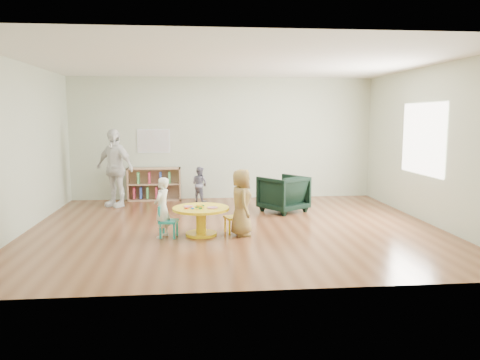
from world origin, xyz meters
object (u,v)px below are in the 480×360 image
(armchair, at_px, (283,194))
(toddler, at_px, (200,184))
(child_right, at_px, (241,202))
(kid_chair_left, at_px, (166,220))
(bookshelf, at_px, (154,184))
(kid_chair_right, at_px, (236,216))
(child_left, at_px, (162,208))
(activity_table, at_px, (201,216))
(adult_caretaker, at_px, (114,168))

(armchair, bearing_deg, toddler, -72.29)
(child_right, bearing_deg, toddler, 7.33)
(kid_chair_left, height_order, child_right, child_right)
(bookshelf, bearing_deg, armchair, -30.68)
(kid_chair_right, distance_m, child_left, 1.22)
(activity_table, height_order, kid_chair_left, kid_chair_left)
(activity_table, bearing_deg, adult_caretaker, 123.91)
(toddler, bearing_deg, child_right, 140.41)
(bookshelf, relative_size, child_left, 1.25)
(child_left, height_order, toddler, child_left)
(kid_chair_left, xyz_separation_m, child_left, (-0.06, 0.00, 0.20))
(kid_chair_left, height_order, adult_caretaker, adult_caretaker)
(bookshelf, height_order, child_right, child_right)
(child_right, bearing_deg, kid_chair_right, 16.25)
(kid_chair_right, height_order, child_left, child_left)
(child_left, bearing_deg, toddler, -167.64)
(kid_chair_left, bearing_deg, armchair, 139.28)
(bookshelf, distance_m, adult_caretaker, 1.12)
(child_right, distance_m, toddler, 3.16)
(kid_chair_left, xyz_separation_m, child_right, (1.20, -0.00, 0.26))
(activity_table, xyz_separation_m, child_left, (-0.61, -0.07, 0.16))
(kid_chair_right, bearing_deg, bookshelf, 11.28)
(activity_table, height_order, child_left, child_left)
(activity_table, relative_size, child_right, 0.85)
(kid_chair_left, distance_m, child_left, 0.21)
(child_left, relative_size, adult_caretaker, 0.58)
(child_right, bearing_deg, kid_chair_left, 85.69)
(kid_chair_right, relative_size, adult_caretaker, 0.31)
(child_right, bearing_deg, bookshelf, 21.94)
(adult_caretaker, bearing_deg, toddler, 45.90)
(kid_chair_left, relative_size, bookshelf, 0.43)
(kid_chair_left, distance_m, child_right, 1.23)
(armchair, xyz_separation_m, child_left, (-2.29, -1.81, 0.11))
(activity_table, xyz_separation_m, kid_chair_left, (-0.55, -0.08, -0.04))
(child_left, bearing_deg, kid_chair_right, 123.17)
(toddler, bearing_deg, kid_chair_right, 139.76)
(kid_chair_right, bearing_deg, child_left, 84.18)
(armchair, bearing_deg, kid_chair_right, 21.06)
(kid_chair_left, height_order, armchair, armchair)
(activity_table, xyz_separation_m, armchair, (1.68, 1.73, 0.05))
(child_left, relative_size, child_right, 0.89)
(child_right, height_order, adult_caretaker, adult_caretaker)
(activity_table, distance_m, toddler, 3.02)
(kid_chair_right, xyz_separation_m, bookshelf, (-1.60, 3.22, 0.09))
(bookshelf, height_order, toddler, toddler)
(armchair, relative_size, adult_caretaker, 0.49)
(child_left, distance_m, adult_caretaker, 2.99)
(activity_table, relative_size, bookshelf, 0.76)
(kid_chair_left, bearing_deg, adult_caretaker, -145.52)
(bookshelf, height_order, armchair, bookshelf)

